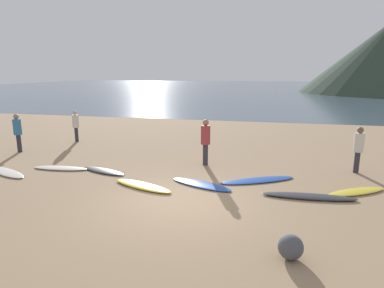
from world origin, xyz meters
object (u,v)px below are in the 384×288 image
(surfboard_2, at_px, (104,171))
(person_3, at_px, (359,146))
(person_0, at_px, (206,138))
(person_2, at_px, (76,124))
(person_1, at_px, (18,130))
(surfboard_7, at_px, (357,192))
(surfboard_1, at_px, (61,168))
(beach_rock_near, at_px, (291,247))
(surfboard_0, at_px, (6,172))
(surfboard_4, at_px, (201,184))
(surfboard_5, at_px, (258,180))
(surfboard_6, at_px, (309,196))
(surfboard_3, at_px, (143,186))

(surfboard_2, height_order, person_3, person_3)
(person_0, bearing_deg, person_2, -54.70)
(person_1, bearing_deg, person_0, -62.55)
(surfboard_7, xyz_separation_m, person_1, (-13.66, 2.11, 0.99))
(surfboard_1, bearing_deg, beach_rock_near, -32.88)
(surfboard_0, bearing_deg, person_3, 36.34)
(person_1, height_order, beach_rock_near, person_1)
(surfboard_2, height_order, surfboard_4, same)
(person_2, distance_m, person_3, 13.10)
(surfboard_7, relative_size, person_3, 1.22)
(surfboard_1, relative_size, surfboard_5, 0.80)
(surfboard_6, bearing_deg, beach_rock_near, -104.92)
(person_0, relative_size, beach_rock_near, 3.63)
(surfboard_2, xyz_separation_m, beach_rock_near, (6.29, -4.33, 0.21))
(surfboard_5, relative_size, person_2, 1.63)
(surfboard_4, relative_size, surfboard_7, 1.07)
(surfboard_2, distance_m, surfboard_5, 5.54)
(surfboard_0, distance_m, person_0, 7.40)
(surfboard_4, xyz_separation_m, surfboard_7, (4.72, 0.42, 0.00))
(surfboard_0, distance_m, surfboard_3, 5.38)
(surfboard_1, distance_m, person_2, 5.09)
(surfboard_2, height_order, surfboard_5, surfboard_2)
(person_3, bearing_deg, surfboard_0, 158.95)
(surfboard_0, height_order, surfboard_7, surfboard_7)
(person_2, bearing_deg, surfboard_2, -79.14)
(surfboard_1, distance_m, surfboard_3, 3.91)
(surfboard_3, bearing_deg, beach_rock_near, -16.09)
(surfboard_3, xyz_separation_m, person_3, (6.98, 3.18, 0.94))
(surfboard_2, distance_m, surfboard_6, 7.09)
(surfboard_0, bearing_deg, surfboard_3, 20.13)
(surfboard_0, height_order, surfboard_5, surfboard_0)
(surfboard_4, xyz_separation_m, surfboard_5, (1.77, 0.84, -0.01))
(person_0, height_order, person_1, person_0)
(surfboard_6, bearing_deg, surfboard_2, 169.63)
(surfboard_0, bearing_deg, beach_rock_near, 3.68)
(person_1, bearing_deg, surfboard_0, -118.88)
(surfboard_3, relative_size, person_0, 1.24)
(surfboard_2, distance_m, beach_rock_near, 7.64)
(surfboard_1, xyz_separation_m, surfboard_6, (8.77, -0.91, 0.01))
(person_2, height_order, person_3, person_3)
(surfboard_4, relative_size, person_2, 1.35)
(surfboard_6, distance_m, beach_rock_near, 3.46)
(surfboard_2, height_order, person_2, person_2)
(person_1, height_order, person_3, person_1)
(surfboard_4, distance_m, beach_rock_near, 4.50)
(surfboard_5, bearing_deg, surfboard_1, 154.63)
(surfboard_1, xyz_separation_m, surfboard_5, (7.28, 0.27, -0.01))
(surfboard_3, relative_size, person_1, 1.29)
(surfboard_1, relative_size, surfboard_3, 0.94)
(surfboard_3, distance_m, person_1, 7.87)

